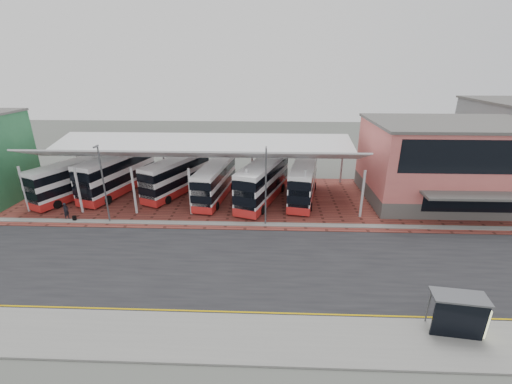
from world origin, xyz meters
TOP-DOWN VIEW (x-y plane):
  - ground at (0.00, 0.00)m, footprint 140.00×140.00m
  - road at (0.00, -1.00)m, footprint 120.00×14.00m
  - forecourt at (2.00, 13.00)m, footprint 72.00×16.00m
  - sidewalk at (0.00, -9.00)m, footprint 120.00×4.00m
  - north_kerb at (0.00, 6.20)m, footprint 120.00×0.80m
  - yellow_line_near at (0.00, -7.00)m, footprint 120.00×0.12m
  - yellow_line_far at (0.00, -6.70)m, footprint 120.00×0.12m
  - canopy at (-6.00, 13.94)m, footprint 37.00×11.63m
  - terminal at (23.00, 13.92)m, footprint 18.40×14.40m
  - lamp_west at (-14.00, 6.27)m, footprint 0.16×0.90m
  - lamp_east at (2.00, 6.27)m, footprint 0.16×0.90m
  - bus_0 at (-20.98, 12.94)m, footprint 6.66×10.76m
  - bus_1 at (-16.42, 14.73)m, footprint 5.85×11.94m
  - bus_2 at (-9.07, 14.75)m, footprint 6.53×10.76m
  - bus_3 at (-4.06, 13.07)m, footprint 3.83×10.42m
  - bus_4 at (1.61, 12.59)m, footprint 6.18×11.64m
  - bus_5 at (6.36, 13.36)m, footprint 4.37×10.97m
  - pedestrian at (-18.69, 6.73)m, footprint 0.58×0.74m
  - suitcase at (-17.71, 6.32)m, footprint 0.32×0.23m
  - bus_shelter at (13.79, -8.24)m, footprint 3.32×1.85m

SIDE VIEW (x-z plane):
  - ground at x=0.00m, z-range 0.00..0.00m
  - road at x=0.00m, z-range 0.00..0.02m
  - yellow_line_near at x=0.00m, z-range 0.02..0.03m
  - yellow_line_far at x=0.00m, z-range 0.02..0.03m
  - forecourt at x=2.00m, z-range 0.00..0.06m
  - sidewalk at x=0.00m, z-range 0.00..0.14m
  - north_kerb at x=0.00m, z-range 0.00..0.14m
  - suitcase at x=-17.71m, z-range 0.06..0.61m
  - pedestrian at x=-18.69m, z-range 0.06..1.85m
  - bus_shelter at x=13.79m, z-range 0.45..2.98m
  - bus_3 at x=-4.06m, z-range 0.05..4.24m
  - bus_2 at x=-9.07m, z-range 0.05..4.44m
  - bus_0 at x=-20.98m, z-range 0.05..4.45m
  - bus_5 at x=6.36m, z-range 0.05..4.46m
  - bus_4 at x=1.61m, z-range 0.04..4.75m
  - bus_1 at x=-16.42m, z-range 0.04..4.85m
  - lamp_west at x=-14.00m, z-range 0.32..8.40m
  - lamp_east at x=2.00m, z-range 0.32..8.40m
  - terminal at x=23.00m, z-range 0.03..9.28m
  - canopy at x=-6.00m, z-range 2.26..9.33m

